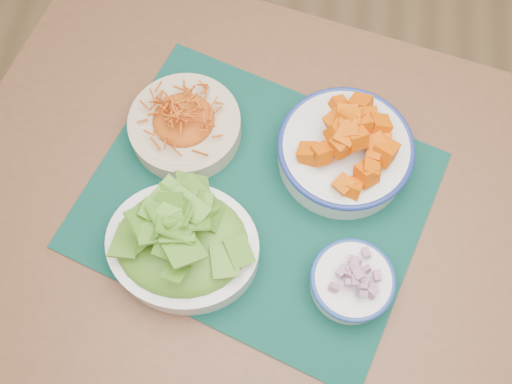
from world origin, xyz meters
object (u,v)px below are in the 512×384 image
Objects in this scene: table at (302,239)px; squash_bowl at (346,146)px; lettuce_bowl at (182,242)px; onion_bowl at (352,281)px; placemat at (256,199)px; carrot_bowl at (185,123)px.

squash_bowl is (0.05, 0.12, 0.15)m from table.
table is 5.42× the size of lettuce_bowl.
onion_bowl is (0.08, -0.10, 0.13)m from table.
table is 2.55× the size of placemat.
table is 0.18m from onion_bowl.
lettuce_bowl is at bearing -115.35° from placemat.
placemat is at bearing -38.33° from carrot_bowl.
onion_bowl is at bearing -19.67° from placemat.
squash_bowl reaches higher than onion_bowl.
placemat is 1.90× the size of squash_bowl.
onion_bowl is at bearing -39.26° from table.
squash_bowl reaches higher than table.
onion_bowl is (0.17, -0.13, 0.03)m from placemat.
squash_bowl is 0.32m from lettuce_bowl.
lettuce_bowl is at bearing -80.50° from carrot_bowl.
table is at bearing 26.57° from lettuce_bowl.
onion_bowl is (0.03, -0.22, -0.02)m from squash_bowl.
table is at bearing -0.62° from placemat.
squash_bowl reaches higher than placemat.
onion_bowl is at bearing -38.01° from carrot_bowl.
carrot_bowl is at bearing 141.99° from onion_bowl.
carrot_bowl is 0.85× the size of lettuce_bowl.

